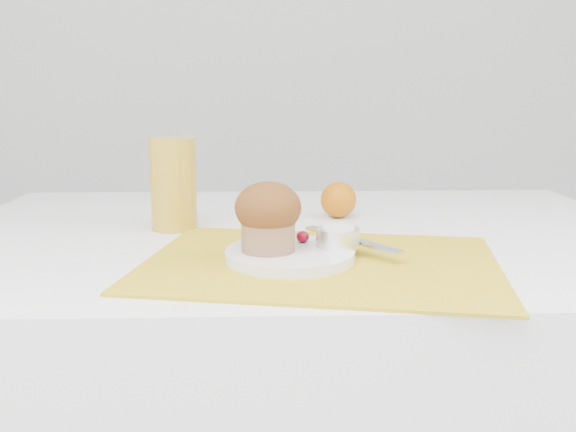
{
  "coord_description": "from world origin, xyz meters",
  "views": [
    {
      "loc": [
        -0.06,
        -1.0,
        1.0
      ],
      "look_at": [
        -0.03,
        -0.06,
        0.8
      ],
      "focal_mm": 40.0,
      "sensor_mm": 36.0,
      "label": 1
    }
  ],
  "objects_px": {
    "table": "(300,432)",
    "orange": "(338,200)",
    "plate": "(290,255)",
    "juice_glass": "(173,184)",
    "muffin": "(268,216)"
  },
  "relations": [
    {
      "from": "plate",
      "to": "muffin",
      "type": "height_order",
      "value": "muffin"
    },
    {
      "from": "orange",
      "to": "juice_glass",
      "type": "bearing_deg",
      "value": -163.86
    },
    {
      "from": "table",
      "to": "muffin",
      "type": "height_order",
      "value": "muffin"
    },
    {
      "from": "table",
      "to": "orange",
      "type": "relative_size",
      "value": 18.03
    },
    {
      "from": "juice_glass",
      "to": "plate",
      "type": "bearing_deg",
      "value": -48.73
    },
    {
      "from": "orange",
      "to": "plate",
      "type": "bearing_deg",
      "value": -108.53
    },
    {
      "from": "muffin",
      "to": "orange",
      "type": "bearing_deg",
      "value": 66.71
    },
    {
      "from": "table",
      "to": "plate",
      "type": "height_order",
      "value": "plate"
    },
    {
      "from": "plate",
      "to": "orange",
      "type": "distance_m",
      "value": 0.32
    },
    {
      "from": "table",
      "to": "orange",
      "type": "bearing_deg",
      "value": 55.29
    },
    {
      "from": "plate",
      "to": "juice_glass",
      "type": "bearing_deg",
      "value": 131.27
    },
    {
      "from": "orange",
      "to": "muffin",
      "type": "bearing_deg",
      "value": -113.29
    },
    {
      "from": "orange",
      "to": "muffin",
      "type": "relative_size",
      "value": 0.69
    },
    {
      "from": "plate",
      "to": "orange",
      "type": "relative_size",
      "value": 2.72
    },
    {
      "from": "orange",
      "to": "table",
      "type": "bearing_deg",
      "value": -124.71
    }
  ]
}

